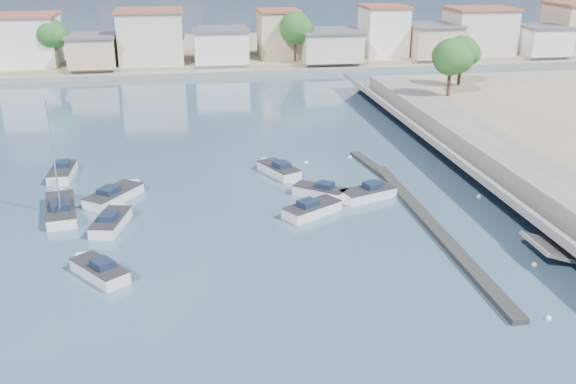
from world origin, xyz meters
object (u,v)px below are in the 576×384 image
at_px(motorboat_d, 365,194).
at_px(sailboat, 61,208).
at_px(motorboat_c, 318,192).
at_px(motorboat_f, 277,170).
at_px(motorboat_b, 112,221).
at_px(motorboat_g, 62,174).
at_px(motorboat_a, 98,270).
at_px(motorboat_e, 116,195).
at_px(motorboat_h, 314,209).

relative_size(motorboat_d, sailboat, 0.57).
distance_m(motorboat_c, sailboat, 20.06).
distance_m(motorboat_c, motorboat_f, 6.46).
height_order(motorboat_b, motorboat_f, same).
bearing_deg(motorboat_f, sailboat, -160.12).
height_order(motorboat_c, motorboat_g, same).
bearing_deg(motorboat_a, motorboat_c, 34.52).
relative_size(motorboat_b, motorboat_e, 0.95).
distance_m(motorboat_e, motorboat_g, 7.94).
bearing_deg(motorboat_e, motorboat_h, -19.79).
relative_size(motorboat_a, motorboat_g, 0.82).
height_order(motorboat_d, motorboat_g, same).
xyz_separation_m(motorboat_a, motorboat_f, (13.70, 17.08, -0.00)).
bearing_deg(motorboat_d, motorboat_a, -153.56).
distance_m(motorboat_d, motorboat_e, 20.03).
bearing_deg(motorboat_h, motorboat_c, 74.62).
distance_m(motorboat_f, motorboat_g, 18.94).
distance_m(motorboat_g, motorboat_h, 23.32).
height_order(motorboat_f, sailboat, sailboat).
distance_m(motorboat_f, sailboat, 18.72).
relative_size(motorboat_b, motorboat_h, 1.05).
relative_size(motorboat_e, motorboat_h, 1.10).
relative_size(motorboat_c, motorboat_h, 0.91).
bearing_deg(motorboat_e, motorboat_c, -6.60).
distance_m(motorboat_b, motorboat_g, 12.60).
height_order(motorboat_a, motorboat_d, same).
xyz_separation_m(motorboat_b, motorboat_f, (13.52, 9.49, 0.00)).
bearing_deg(motorboat_h, motorboat_d, 26.64).
bearing_deg(motorboat_d, motorboat_e, 171.03).
xyz_separation_m(motorboat_a, motorboat_c, (16.14, 11.10, 0.00)).
bearing_deg(motorboat_b, motorboat_a, -91.35).
bearing_deg(motorboat_b, motorboat_c, 12.42).
distance_m(motorboat_b, motorboat_c, 16.35).
height_order(motorboat_e, motorboat_f, same).
bearing_deg(sailboat, motorboat_a, -69.94).
height_order(motorboat_b, motorboat_g, same).
xyz_separation_m(motorboat_a, motorboat_g, (-5.14, 19.01, 0.00)).
bearing_deg(motorboat_d, motorboat_c, 161.02).
height_order(motorboat_d, motorboat_f, same).
xyz_separation_m(motorboat_b, motorboat_c, (15.96, 3.52, 0.00)).
bearing_deg(motorboat_c, motorboat_e, 173.40).
bearing_deg(motorboat_e, sailboat, -150.08).
distance_m(motorboat_a, motorboat_f, 21.89).
distance_m(motorboat_a, motorboat_g, 19.69).
distance_m(motorboat_b, sailboat, 5.15).
relative_size(motorboat_a, motorboat_h, 0.90).
height_order(motorboat_b, motorboat_d, same).
bearing_deg(motorboat_d, sailboat, 177.91).
bearing_deg(motorboat_c, motorboat_a, -145.48).
bearing_deg(motorboat_c, motorboat_f, 112.26).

